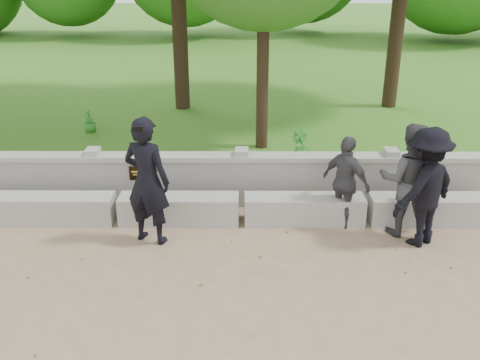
# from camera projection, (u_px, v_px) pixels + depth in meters

# --- Properties ---
(ground) EXTENTS (80.00, 80.00, 0.00)m
(ground) POSITION_uv_depth(u_px,v_px,m) (86.00, 288.00, 6.88)
(ground) COLOR #9E8061
(ground) RESTS_ON ground
(lawn) EXTENTS (40.00, 22.00, 0.25)m
(lawn) POSITION_uv_depth(u_px,v_px,m) (188.00, 71.00, 19.78)
(lawn) COLOR #2F5F18
(lawn) RESTS_ON ground
(concrete_bench) EXTENTS (11.90, 0.45, 0.45)m
(concrete_bench) POSITION_uv_depth(u_px,v_px,m) (117.00, 209.00, 8.55)
(concrete_bench) COLOR #A9A69F
(concrete_bench) RESTS_ON ground
(parapet_wall) EXTENTS (12.50, 0.35, 0.90)m
(parapet_wall) POSITION_uv_depth(u_px,v_px,m) (125.00, 179.00, 9.11)
(parapet_wall) COLOR #9F9C96
(parapet_wall) RESTS_ON ground
(man_main) EXTENTS (0.82, 0.76, 1.93)m
(man_main) POSITION_uv_depth(u_px,v_px,m) (147.00, 181.00, 7.71)
(man_main) COLOR black
(man_main) RESTS_ON ground
(visitor_left) EXTENTS (0.97, 0.83, 1.76)m
(visitor_left) POSITION_uv_depth(u_px,v_px,m) (408.00, 180.00, 7.96)
(visitor_left) COLOR #3A3A3F
(visitor_left) RESTS_ON ground
(visitor_mid) EXTENTS (1.32, 1.21, 1.78)m
(visitor_mid) POSITION_uv_depth(u_px,v_px,m) (425.00, 187.00, 7.67)
(visitor_mid) COLOR black
(visitor_mid) RESTS_ON ground
(visitor_right) EXTENTS (0.84, 0.88, 1.47)m
(visitor_right) POSITION_uv_depth(u_px,v_px,m) (346.00, 182.00, 8.25)
(visitor_right) COLOR #3D3D42
(visitor_right) RESTS_ON ground
(shrub_b) EXTENTS (0.45, 0.44, 0.63)m
(shrub_b) POSITION_uv_depth(u_px,v_px,m) (300.00, 146.00, 10.39)
(shrub_b) COLOR #35862D
(shrub_b) RESTS_ON lawn
(shrub_d) EXTENTS (0.33, 0.35, 0.54)m
(shrub_d) POSITION_uv_depth(u_px,v_px,m) (89.00, 120.00, 12.21)
(shrub_d) COLOR #35862D
(shrub_d) RESTS_ON lawn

